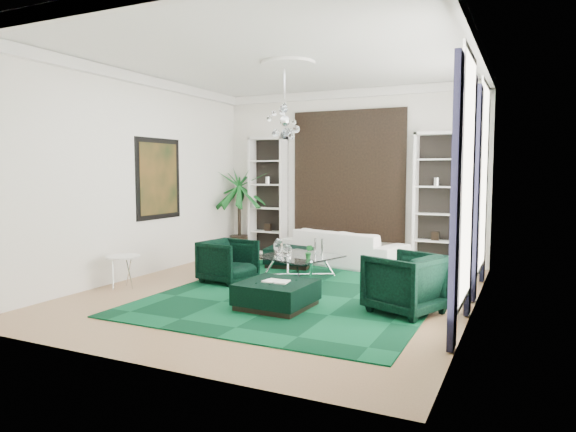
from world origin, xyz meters
The scene contains 30 objects.
floor centered at (0.00, 0.00, -0.01)m, with size 6.00×7.00×0.02m, color #A88058.
ceiling centered at (0.00, 0.00, 3.81)m, with size 6.00×7.00×0.02m, color white.
wall_back centered at (0.00, 3.51, 1.90)m, with size 6.00×0.02×3.80m, color white.
wall_front centered at (0.00, -3.51, 1.90)m, with size 6.00×0.02×3.80m, color white.
wall_left centered at (-3.01, 0.00, 1.90)m, with size 0.02×7.00×3.80m, color white.
wall_right centered at (3.01, 0.00, 1.90)m, with size 0.02×7.00×3.80m, color white.
crown_molding centered at (0.00, 0.00, 3.70)m, with size 6.00×7.00×0.18m, color white, non-canonical shape.
ceiling_medallion centered at (0.00, 0.30, 3.77)m, with size 0.90×0.90×0.05m, color white.
tapestry centered at (0.00, 3.46, 1.90)m, with size 2.50×0.06×2.80m, color black.
shelving_left centered at (-1.95, 3.31, 1.40)m, with size 0.90×0.38×2.80m, color white, non-canonical shape.
shelving_right centered at (1.95, 3.31, 1.40)m, with size 0.90×0.38×2.80m, color white, non-canonical shape.
painting centered at (-2.97, 0.60, 1.85)m, with size 0.04×1.30×1.60m, color black.
window_near centered at (2.99, -0.90, 1.90)m, with size 0.03×1.10×2.90m, color white.
curtain_near_a centered at (2.96, -1.68, 1.65)m, with size 0.07×0.30×3.25m, color black.
curtain_near_b centered at (2.96, -0.12, 1.65)m, with size 0.07×0.30×3.25m, color black.
window_far centered at (2.99, 1.50, 1.90)m, with size 0.03×1.10×2.90m, color white.
curtain_far_a centered at (2.96, 0.72, 1.65)m, with size 0.07×0.30×3.25m, color black.
curtain_far_b centered at (2.96, 2.28, 1.65)m, with size 0.07×0.30×3.25m, color black.
rug centered at (0.37, 0.03, 0.01)m, with size 4.20×5.00×0.02m, color black.
sofa centered at (0.16, 2.74, 0.38)m, with size 2.59×1.01×0.76m, color white.
armchair_left centered at (-1.18, 0.27, 0.39)m, with size 0.83×0.85×0.77m, color black.
armchair_right centered at (2.15, -0.39, 0.43)m, with size 0.92×0.94×0.86m, color black.
coffee_table centered at (-0.15, 1.09, 0.22)m, with size 1.27×1.27×0.44m, color white, non-canonical shape.
ottoman_side centered at (-0.81, 2.15, 0.21)m, with size 0.93×0.93×0.42m, color black.
ottoman_front centered at (0.40, -0.94, 0.20)m, with size 0.99×0.99×0.40m, color black.
book centered at (0.40, -0.94, 0.41)m, with size 0.38×0.25×0.03m, color white.
side_table centered at (-2.55, -0.89, 0.27)m, with size 0.57×0.57×0.55m, color white.
palm centered at (-2.65, 3.15, 1.34)m, with size 1.67×1.67×2.67m, color #176123, non-canonical shape.
chandelier centered at (-0.13, 0.45, 2.85)m, with size 0.71×0.71×0.64m, color white, non-canonical shape.
table_plant centered at (0.16, 0.82, 0.57)m, with size 0.14×0.12×0.26m, color #176123.
Camera 1 is at (3.69, -7.51, 2.00)m, focal length 32.00 mm.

